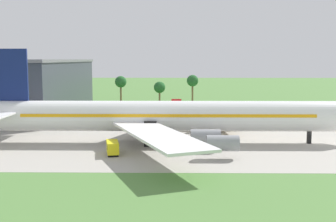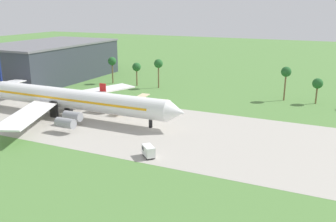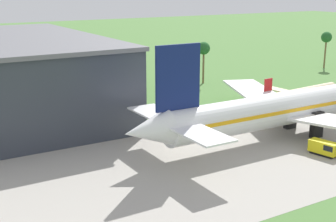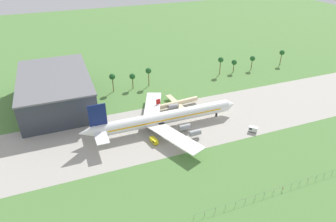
{
  "view_description": "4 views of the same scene",
  "coord_description": "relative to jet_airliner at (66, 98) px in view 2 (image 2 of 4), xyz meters",
  "views": [
    {
      "loc": [
        -27.77,
        -82.77,
        16.77
      ],
      "look_at": [
        -28.98,
        0.48,
        6.5
      ],
      "focal_mm": 45.0,
      "sensor_mm": 36.0,
      "label": 1
    },
    {
      "loc": [
        45.82,
        -87.98,
        33.23
      ],
      "look_at": [
        4.66,
        0.48,
        5.5
      ],
      "focal_mm": 40.0,
      "sensor_mm": 36.0,
      "label": 2
    },
    {
      "loc": [
        -98.83,
        -59.96,
        27.67
      ],
      "look_at": [
        -62.63,
        0.48,
        8.53
      ],
      "focal_mm": 50.0,
      "sensor_mm": 36.0,
      "label": 3
    },
    {
      "loc": [
        -72.39,
        -115.08,
        80.82
      ],
      "look_at": [
        -25.98,
        5.0,
        6.0
      ],
      "focal_mm": 32.0,
      "sensor_mm": 36.0,
      "label": 4
    }
  ],
  "objects": [
    {
      "name": "palm_tree_row",
      "position": [
        44.77,
        48.04,
        3.25
      ],
      "size": [
        127.01,
        3.6,
        12.25
      ],
      "color": "brown",
      "rests_on": "ground_plane"
    },
    {
      "name": "baggage_tug",
      "position": [
        38.86,
        -18.89,
        -4.01
      ],
      "size": [
        4.24,
        4.15,
        2.68
      ],
      "color": "black",
      "rests_on": "ground_plane"
    },
    {
      "name": "ground_plane",
      "position": [
        30.32,
        -0.48,
        -5.45
      ],
      "size": [
        600.0,
        600.0,
        0.0
      ],
      "primitive_type": "plane",
      "color": "#517F3D"
    },
    {
      "name": "catering_van",
      "position": [
        -8.27,
        -10.73,
        -4.15
      ],
      "size": [
        2.92,
        5.1,
        2.39
      ],
      "color": "black",
      "rests_on": "ground_plane"
    },
    {
      "name": "jet_airliner",
      "position": [
        0.0,
        0.0,
        0.0
      ],
      "size": [
        79.72,
        60.7,
        18.84
      ],
      "color": "white",
      "rests_on": "ground_plane"
    },
    {
      "name": "regional_aircraft",
      "position": [
        14.17,
        16.53,
        -3.0
      ],
      "size": [
        25.1,
        22.65,
        7.45
      ],
      "color": "beige",
      "rests_on": "ground_plane"
    },
    {
      "name": "taxiway_strip",
      "position": [
        30.32,
        -0.48,
        -5.44
      ],
      "size": [
        320.0,
        44.0,
        0.02
      ],
      "color": "#A8A399",
      "rests_on": "ground_plane"
    },
    {
      "name": "terminal_building",
      "position": [
        -46.26,
        44.56,
        2.93
      ],
      "size": [
        36.72,
        61.2,
        16.72
      ],
      "color": "#333842",
      "rests_on": "ground_plane"
    }
  ]
}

